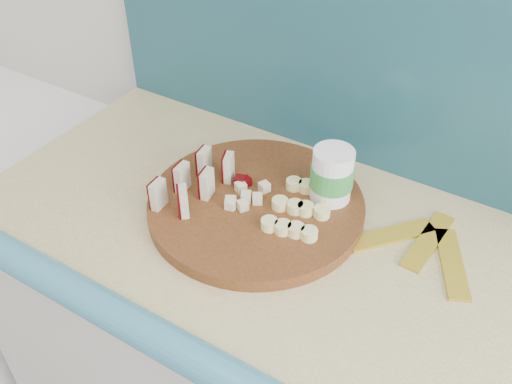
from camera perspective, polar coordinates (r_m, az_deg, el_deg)
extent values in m
cylinder|color=#41240D|center=(1.08, 0.00, -1.34)|extent=(0.48, 0.48, 0.03)
cube|color=beige|center=(1.06, -9.73, -0.25)|extent=(0.02, 0.04, 0.06)
cube|color=#440407|center=(1.06, -10.16, -0.13)|extent=(0.01, 0.04, 0.06)
cube|color=beige|center=(1.09, -7.37, 1.44)|extent=(0.02, 0.04, 0.06)
cube|color=#440407|center=(1.10, -7.80, 1.55)|extent=(0.01, 0.04, 0.06)
cube|color=beige|center=(1.13, -5.15, 3.03)|extent=(0.02, 0.04, 0.06)
cube|color=#440407|center=(1.13, -5.58, 3.13)|extent=(0.01, 0.04, 0.06)
cube|color=beige|center=(1.04, -7.22, -0.93)|extent=(0.02, 0.04, 0.06)
cube|color=#440407|center=(1.04, -7.67, -0.81)|extent=(0.01, 0.04, 0.06)
cube|color=beige|center=(1.07, -4.90, 0.82)|extent=(0.02, 0.04, 0.06)
cube|color=#440407|center=(1.08, -5.34, 0.93)|extent=(0.01, 0.04, 0.06)
cube|color=beige|center=(1.11, -2.72, 2.45)|extent=(0.02, 0.04, 0.06)
cube|color=#440407|center=(1.11, -3.15, 2.56)|extent=(0.01, 0.04, 0.06)
cube|color=beige|center=(1.07, -0.79, -0.20)|extent=(0.02, 0.02, 0.02)
cube|color=beige|center=(1.08, -0.38, 0.08)|extent=(0.02, 0.02, 0.02)
cube|color=#440407|center=(1.09, -0.52, 0.60)|extent=(0.02, 0.02, 0.02)
cube|color=beige|center=(1.08, -1.29, 0.26)|extent=(0.02, 0.02, 0.02)
cube|color=beige|center=(1.09, -1.94, 0.32)|extent=(0.02, 0.02, 0.02)
cube|color=beige|center=(1.08, -2.64, -0.07)|extent=(0.02, 0.02, 0.02)
cube|color=beige|center=(1.07, -1.76, -0.36)|extent=(0.02, 0.02, 0.02)
cube|color=beige|center=(1.06, -1.46, -0.79)|extent=(0.02, 0.02, 0.02)
cube|color=#440407|center=(1.06, -0.50, -0.97)|extent=(0.02, 0.02, 0.02)
cylinder|color=#F4EB95|center=(1.01, 1.42, -3.20)|extent=(0.03, 0.03, 0.02)
cylinder|color=#F4EB95|center=(1.01, 2.73, -3.55)|extent=(0.03, 0.03, 0.02)
cylinder|color=#F4EB95|center=(1.00, 4.07, -3.90)|extent=(0.03, 0.03, 0.02)
cylinder|color=#F4EB95|center=(1.00, 5.41, -4.24)|extent=(0.03, 0.03, 0.02)
cylinder|color=#F4EB95|center=(1.06, 2.59, -1.10)|extent=(0.03, 0.03, 0.02)
cylinder|color=#F4EB95|center=(1.05, 3.85, -1.42)|extent=(0.03, 0.03, 0.02)
cylinder|color=#F4EB95|center=(1.05, 5.13, -1.74)|extent=(0.03, 0.03, 0.02)
cylinder|color=#F4EB95|center=(1.04, 6.42, -2.07)|extent=(0.03, 0.03, 0.02)
cylinder|color=#F4EB95|center=(1.10, 3.66, 0.83)|extent=(0.03, 0.03, 0.02)
cylinder|color=#F4EB95|center=(1.10, 4.88, 0.53)|extent=(0.03, 0.03, 0.02)
cylinder|color=#F4EB95|center=(1.09, 6.11, 0.23)|extent=(0.03, 0.03, 0.02)
cylinder|color=#F4EB95|center=(1.09, 7.35, -0.07)|extent=(0.03, 0.03, 0.02)
cylinder|color=white|center=(1.07, 7.55, 1.17)|extent=(0.08, 0.08, 0.13)
cylinder|color=green|center=(1.06, 7.60, 1.64)|extent=(0.08, 0.08, 0.04)
cube|color=gold|center=(1.07, 13.33, -4.23)|extent=(0.13, 0.15, 0.01)
cube|color=gold|center=(1.07, 16.84, -4.73)|extent=(0.05, 0.17, 0.01)
cube|color=gold|center=(1.04, 18.99, -6.75)|extent=(0.11, 0.17, 0.01)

